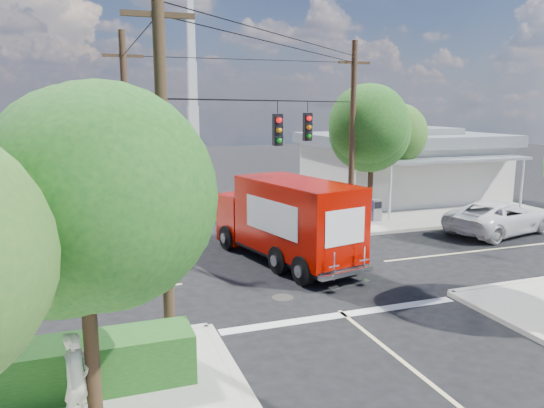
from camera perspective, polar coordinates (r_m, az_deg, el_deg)
name	(u,v)px	position (r m, az deg, el deg)	size (l,w,h in m)	color
ground	(290,272)	(19.71, 1.96, -7.31)	(120.00, 120.00, 0.00)	black
sidewalk_ne	(388,202)	(33.97, 12.37, 0.20)	(14.12, 14.12, 0.14)	#A49F94
sidewalk_nw	(3,229)	(29.21, -26.95, -2.40)	(14.12, 14.12, 0.14)	#A49F94
road_markings	(306,284)	(18.42, 3.66, -8.62)	(32.00, 32.00, 0.01)	beige
building_ne	(402,164)	(35.43, 13.82, 4.24)	(11.80, 10.20, 4.50)	beige
radio_tower	(193,111)	(38.16, -8.50, 9.86)	(0.80, 0.80, 17.00)	silver
tree_sw_front	(82,204)	(10.04, -19.73, 0.05)	(3.88, 3.78, 6.03)	#422D1C
tree_ne_front	(373,131)	(28.04, 10.78, 7.77)	(4.21, 4.14, 6.66)	#422D1C
tree_ne_back	(393,138)	(31.30, 12.85, 6.91)	(3.77, 3.66, 5.82)	#422D1C
palm_nw_front	(68,129)	(24.96, -21.10, 7.56)	(3.01, 3.08, 5.59)	#422D1C
palm_nw_back	(22,136)	(26.60, -25.31, 6.60)	(3.01, 3.08, 5.19)	#422D1C
utility_poles	(235,143)	(19.82, -3.96, 6.56)	(12.00, 10.68, 9.00)	#473321
picket_fence	(54,353)	(13.03, -22.39, -14.64)	(5.94, 0.06, 1.00)	silver
hedge_sw	(42,371)	(12.32, -23.53, -16.19)	(6.20, 1.20, 1.10)	#194D18
vending_boxes	(363,211)	(27.70, 9.81, -0.73)	(1.90, 0.50, 1.10)	#AF1717
delivery_truck	(287,220)	(20.52, 1.60, -1.76)	(3.91, 7.89, 3.29)	black
parked_car	(500,217)	(27.50, 23.28, -1.30)	(2.65, 5.74, 1.60)	silver
pedestrian	(77,378)	(11.03, -20.26, -17.17)	(0.66, 0.43, 1.80)	beige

